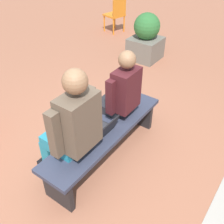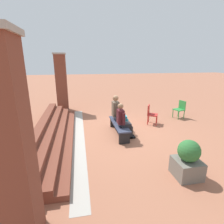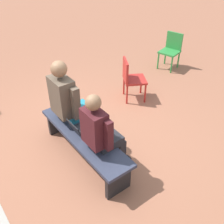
{
  "view_description": "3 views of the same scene",
  "coord_description": "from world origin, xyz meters",
  "px_view_note": "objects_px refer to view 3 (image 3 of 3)",
  "views": [
    {
      "loc": [
        1.51,
        1.46,
        2.41
      ],
      "look_at": [
        -0.14,
        0.27,
        0.88
      ],
      "focal_mm": 42.0,
      "sensor_mm": 36.0,
      "label": 1
    },
    {
      "loc": [
        -6.28,
        1.46,
        2.7
      ],
      "look_at": [
        -0.6,
        0.38,
        0.98
      ],
      "focal_mm": 28.0,
      "sensor_mm": 36.0,
      "label": 2
    },
    {
      "loc": [
        -2.82,
        1.46,
        2.86
      ],
      "look_at": [
        -0.49,
        -0.31,
        0.79
      ],
      "focal_mm": 42.0,
      "sensor_mm": 36.0,
      "label": 3
    }
  ],
  "objects_px": {
    "person_adult": "(70,101)",
    "laptop": "(80,129)",
    "plastic_chair_near_bench_left": "(131,77)",
    "bench": "(84,139)",
    "plastic_chair_near_bench_right": "(171,49)",
    "person_student": "(101,132)"
  },
  "relations": [
    {
      "from": "person_adult",
      "to": "laptop",
      "type": "relative_size",
      "value": 4.44
    },
    {
      "from": "laptop",
      "to": "plastic_chair_near_bench_left",
      "type": "distance_m",
      "value": 1.82
    },
    {
      "from": "bench",
      "to": "plastic_chair_near_bench_right",
      "type": "bearing_deg",
      "value": -67.5
    },
    {
      "from": "person_student",
      "to": "plastic_chair_near_bench_left",
      "type": "height_order",
      "value": "person_student"
    },
    {
      "from": "bench",
      "to": "plastic_chair_near_bench_left",
      "type": "xyz_separation_m",
      "value": [
        0.86,
        -1.63,
        0.13
      ]
    },
    {
      "from": "plastic_chair_near_bench_right",
      "to": "plastic_chair_near_bench_left",
      "type": "relative_size",
      "value": 1.0
    },
    {
      "from": "bench",
      "to": "person_adult",
      "type": "relative_size",
      "value": 1.27
    },
    {
      "from": "plastic_chair_near_bench_right",
      "to": "person_adult",
      "type": "bearing_deg",
      "value": 105.9
    },
    {
      "from": "bench",
      "to": "plastic_chair_near_bench_right",
      "type": "xyz_separation_m",
      "value": [
        1.39,
        -3.35,
        0.13
      ]
    },
    {
      "from": "bench",
      "to": "person_adult",
      "type": "xyz_separation_m",
      "value": [
        0.45,
        -0.07,
        0.39
      ]
    },
    {
      "from": "plastic_chair_near_bench_right",
      "to": "plastic_chair_near_bench_left",
      "type": "height_order",
      "value": "same"
    },
    {
      "from": "person_student",
      "to": "laptop",
      "type": "xyz_separation_m",
      "value": [
        0.43,
        0.08,
        -0.2
      ]
    },
    {
      "from": "bench",
      "to": "plastic_chair_near_bench_left",
      "type": "relative_size",
      "value": 2.14
    },
    {
      "from": "person_student",
      "to": "plastic_chair_near_bench_right",
      "type": "distance_m",
      "value": 3.72
    },
    {
      "from": "person_student",
      "to": "laptop",
      "type": "bearing_deg",
      "value": 10.08
    },
    {
      "from": "bench",
      "to": "laptop",
      "type": "bearing_deg",
      "value": 9.59
    },
    {
      "from": "person_adult",
      "to": "laptop",
      "type": "height_order",
      "value": "person_adult"
    },
    {
      "from": "laptop",
      "to": "bench",
      "type": "bearing_deg",
      "value": -170.41
    },
    {
      "from": "plastic_chair_near_bench_right",
      "to": "laptop",
      "type": "bearing_deg",
      "value": 111.38
    },
    {
      "from": "laptop",
      "to": "plastic_chair_near_bench_left",
      "type": "height_order",
      "value": "plastic_chair_near_bench_left"
    },
    {
      "from": "person_student",
      "to": "plastic_chair_near_bench_right",
      "type": "bearing_deg",
      "value": -62.02
    },
    {
      "from": "person_student",
      "to": "plastic_chair_near_bench_left",
      "type": "xyz_separation_m",
      "value": [
        1.22,
        -1.56,
        -0.21
      ]
    }
  ]
}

